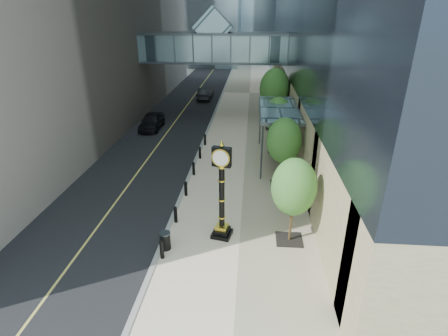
{
  "coord_description": "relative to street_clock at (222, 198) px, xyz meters",
  "views": [
    {
      "loc": [
        1.41,
        -12.5,
        10.97
      ],
      "look_at": [
        -0.07,
        5.71,
        2.86
      ],
      "focal_mm": 28.0,
      "sensor_mm": 36.0,
      "label": 1
    }
  ],
  "objects": [
    {
      "name": "entrance_canopy",
      "position": [
        3.45,
        10.91,
        1.85
      ],
      "size": [
        3.0,
        8.0,
        4.38
      ],
      "color": "#383F44",
      "rests_on": "ground"
    },
    {
      "name": "car_far",
      "position": [
        -5.09,
        32.41,
        -1.54
      ],
      "size": [
        1.87,
        4.86,
        1.58
      ],
      "primitive_type": "imported",
      "rotation": [
        0.0,
        0.0,
        3.1
      ],
      "color": "black",
      "rests_on": "road"
    },
    {
      "name": "bollard_row",
      "position": [
        -2.73,
        5.91,
        -1.84
      ],
      "size": [
        0.2,
        16.2,
        0.9
      ],
      "color": "black",
      "rests_on": "sidewalk"
    },
    {
      "name": "street_trees",
      "position": [
        3.57,
        14.29,
        1.21
      ],
      "size": [
        2.96,
        28.28,
        6.09
      ],
      "color": "black",
      "rests_on": "sidewalk"
    },
    {
      "name": "street_clock",
      "position": [
        0.0,
        0.0,
        0.0
      ],
      "size": [
        1.18,
        1.18,
        5.27
      ],
      "rotation": [
        0.0,
        0.0,
        -0.22
      ],
      "color": "black",
      "rests_on": "sidewalk"
    },
    {
      "name": "sidewalk",
      "position": [
        0.97,
        36.91,
        -2.32
      ],
      "size": [
        8.0,
        180.0,
        0.06
      ],
      "primitive_type": "cube",
      "color": "beige",
      "rests_on": "ground"
    },
    {
      "name": "trash_bin",
      "position": [
        -2.73,
        -1.37,
        -1.84
      ],
      "size": [
        0.68,
        0.68,
        0.9
      ],
      "primitive_type": "cylinder",
      "rotation": [
        0.0,
        0.0,
        0.41
      ],
      "color": "black",
      "rests_on": "sidewalk"
    },
    {
      "name": "curb",
      "position": [
        -3.03,
        36.91,
        -2.31
      ],
      "size": [
        0.25,
        180.0,
        0.07
      ],
      "primitive_type": "cube",
      "color": "gray",
      "rests_on": "ground"
    },
    {
      "name": "skywalk",
      "position": [
        -3.03,
        24.91,
        5.37
      ],
      "size": [
        17.0,
        4.2,
        5.8
      ],
      "color": "#476672",
      "rests_on": "ground"
    },
    {
      "name": "pedestrian",
      "position": [
        4.37,
        5.23,
        -1.49
      ],
      "size": [
        0.68,
        0.56,
        1.6
      ],
      "primitive_type": "imported",
      "rotation": [
        0.0,
        0.0,
        2.8
      ],
      "color": "#A19F94",
      "rests_on": "sidewalk"
    },
    {
      "name": "road",
      "position": [
        -7.03,
        36.91,
        -2.34
      ],
      "size": [
        8.0,
        180.0,
        0.02
      ],
      "primitive_type": "cube",
      "color": "black",
      "rests_on": "ground"
    },
    {
      "name": "ground",
      "position": [
        -0.03,
        -3.09,
        -2.35
      ],
      "size": [
        320.0,
        320.0,
        0.0
      ],
      "primitive_type": "plane",
      "color": "gray",
      "rests_on": "ground"
    },
    {
      "name": "car_near",
      "position": [
        -8.83,
        18.45,
        -1.5
      ],
      "size": [
        1.98,
        4.84,
        1.64
      ],
      "primitive_type": "imported",
      "rotation": [
        0.0,
        0.0,
        0.01
      ],
      "color": "black",
      "rests_on": "road"
    }
  ]
}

